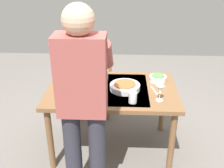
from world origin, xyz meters
TOP-DOWN VIEW (x-y plane):
  - ground_plane at (0.00, 0.00)m, footprint 6.00×6.00m
  - dining_table at (0.00, 0.00)m, footprint 1.30×0.84m
  - chair_near at (0.24, -0.80)m, footprint 0.40×0.40m
  - person_server at (0.19, 0.68)m, footprint 0.42×0.61m
  - wine_bottle at (0.10, -0.03)m, footprint 0.07×0.07m
  - wine_glass_left at (-0.45, 0.22)m, footprint 0.07×0.07m
  - water_cup_near_left at (0.34, 0.32)m, footprint 0.06×0.06m
  - water_cup_near_right at (0.47, -0.34)m, footprint 0.06×0.06m
  - water_cup_far_left at (0.09, -0.20)m, footprint 0.08×0.08m
  - water_cup_far_right at (-0.20, 0.27)m, footprint 0.08×0.08m
  - serving_bowl_pasta at (-0.13, 0.02)m, footprint 0.30×0.30m
  - side_bowl_salad at (-0.48, -0.20)m, footprint 0.18×0.18m
  - dinner_plate_near at (0.36, 0.12)m, footprint 0.23×0.23m
  - table_knife at (-0.42, 0.04)m, footprint 0.07×0.20m
  - table_fork at (0.32, -0.22)m, footprint 0.07×0.17m

SIDE VIEW (x-z plane):
  - ground_plane at x=0.00m, z-range 0.00..0.00m
  - chair_near at x=0.24m, z-range 0.07..0.98m
  - dining_table at x=0.00m, z-range 0.28..1.01m
  - table_knife at x=-0.42m, z-range 0.73..0.73m
  - table_fork at x=0.32m, z-range 0.73..0.73m
  - dinner_plate_near at x=0.36m, z-range 0.73..0.74m
  - serving_bowl_pasta at x=-0.13m, z-range 0.73..0.80m
  - side_bowl_salad at x=-0.48m, z-range 0.73..0.80m
  - water_cup_near_left at x=0.34m, z-range 0.73..0.81m
  - water_cup_near_right at x=0.47m, z-range 0.73..0.82m
  - water_cup_far_right at x=-0.20m, z-range 0.73..0.83m
  - water_cup_far_left at x=0.09m, z-range 0.73..0.84m
  - wine_glass_left at x=-0.45m, z-range 0.76..0.91m
  - wine_bottle at x=0.10m, z-range 0.69..0.99m
  - person_server at x=0.19m, z-range 0.12..1.81m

